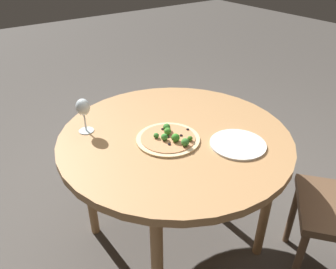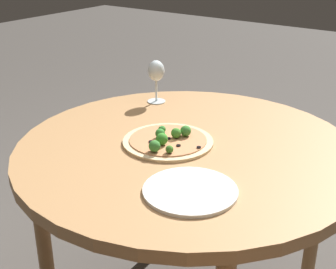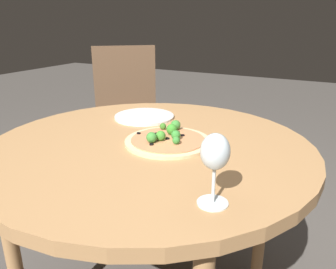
{
  "view_description": "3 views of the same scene",
  "coord_description": "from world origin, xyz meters",
  "views": [
    {
      "loc": [
        -0.81,
        -1.06,
        1.56
      ],
      "look_at": [
        -0.06,
        -0.02,
        0.78
      ],
      "focal_mm": 35.0,
      "sensor_mm": 36.0,
      "label": 1
    },
    {
      "loc": [
        0.75,
        -1.14,
        1.38
      ],
      "look_at": [
        -0.06,
        -0.02,
        0.78
      ],
      "focal_mm": 50.0,
      "sensor_mm": 36.0,
      "label": 2
    },
    {
      "loc": [
        -0.55,
        0.9,
        1.15
      ],
      "look_at": [
        -0.06,
        -0.02,
        0.78
      ],
      "focal_mm": 35.0,
      "sensor_mm": 36.0,
      "label": 3
    }
  ],
  "objects": [
    {
      "name": "pizza",
      "position": [
        -0.06,
        -0.03,
        0.76
      ],
      "size": [
        0.29,
        0.29,
        0.05
      ],
      "color": "#DBBC89",
      "rests_on": "dining_table"
    },
    {
      "name": "dining_table",
      "position": [
        0.0,
        0.0,
        0.68
      ],
      "size": [
        1.1,
        1.1,
        0.75
      ],
      "color": "#A87A4C",
      "rests_on": "ground_plane"
    },
    {
      "name": "wine_glass",
      "position": [
        -0.33,
        0.27,
        0.87
      ],
      "size": [
        0.07,
        0.07,
        0.17
      ],
      "color": "silver",
      "rests_on": "dining_table"
    },
    {
      "name": "plate_near",
      "position": [
        0.17,
        -0.24,
        0.75
      ],
      "size": [
        0.25,
        0.25,
        0.01
      ],
      "color": "silver",
      "rests_on": "dining_table"
    }
  ]
}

